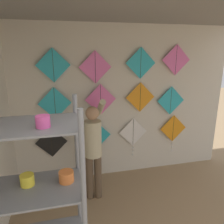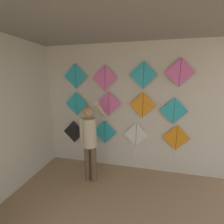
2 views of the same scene
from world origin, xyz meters
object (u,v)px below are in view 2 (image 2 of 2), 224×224
at_px(kite_5, 109,104).
at_px(kite_6, 143,105).
at_px(kite_7, 174,111).
at_px(kite_4, 76,104).
at_px(kite_9, 105,78).
at_px(kite_1, 105,132).
at_px(kite_3, 176,140).
at_px(kite_11, 180,73).
at_px(kite_0, 74,132).
at_px(shopkeeper, 90,138).
at_px(kite_2, 136,136).
at_px(kite_8, 76,76).
at_px(kite_10, 144,75).

height_order(kite_5, kite_6, kite_6).
bearing_deg(kite_5, kite_7, 0.00).
height_order(kite_4, kite_9, kite_9).
relative_size(kite_1, kite_5, 1.00).
distance_m(kite_3, kite_11, 1.37).
distance_m(kite_1, kite_9, 1.23).
relative_size(kite_5, kite_9, 1.00).
distance_m(kite_0, kite_7, 2.34).
height_order(shopkeeper, kite_5, kite_5).
distance_m(shopkeeper, kite_2, 1.05).
bearing_deg(kite_3, shopkeeper, -161.14).
relative_size(kite_0, kite_4, 1.00).
height_order(kite_0, kite_4, kite_4).
distance_m(kite_8, kite_10, 1.49).
bearing_deg(kite_9, kite_10, 0.00).
height_order(kite_1, kite_5, kite_5).
height_order(kite_4, kite_10, kite_10).
bearing_deg(kite_4, kite_11, 0.00).
bearing_deg(kite_11, kite_9, 180.00).
distance_m(shopkeeper, kite_8, 1.42).
height_order(kite_0, kite_5, kite_5).
relative_size(kite_0, kite_3, 0.73).
distance_m(kite_1, kite_6, 1.08).
relative_size(kite_3, kite_5, 1.38).
bearing_deg(kite_7, kite_10, 180.00).
relative_size(kite_0, kite_10, 1.00).
bearing_deg(kite_5, shopkeeper, -112.40).
bearing_deg(kite_8, shopkeeper, -47.98).
relative_size(kite_1, kite_11, 1.00).
bearing_deg(kite_0, kite_2, -0.04).
relative_size(kite_0, kite_1, 1.00).
relative_size(kite_6, kite_7, 1.00).
xyz_separation_m(shopkeeper, kite_7, (1.61, 0.58, 0.49)).
bearing_deg(kite_10, kite_6, 0.00).
distance_m(kite_7, kite_10, 0.96).
bearing_deg(kite_11, kite_6, 180.00).
relative_size(kite_0, kite_6, 1.00).
bearing_deg(kite_4, kite_0, 180.00).
height_order(kite_1, kite_11, kite_11).
bearing_deg(kite_0, kite_9, 0.00).
bearing_deg(kite_11, kite_5, 180.00).
relative_size(shopkeeper, kite_6, 2.99).
bearing_deg(kite_8, kite_7, 0.00).
distance_m(kite_10, kite_11, 0.69).
relative_size(shopkeeper, kite_10, 2.99).
height_order(kite_8, kite_10, kite_10).
xyz_separation_m(kite_5, kite_7, (1.37, 0.00, -0.09)).
height_order(kite_5, kite_10, kite_10).
bearing_deg(kite_6, kite_10, 180.00).
distance_m(kite_0, kite_4, 0.71).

